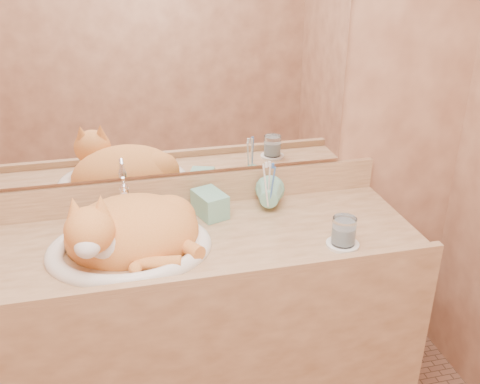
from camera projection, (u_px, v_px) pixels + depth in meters
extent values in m
cube|color=#965F44|center=(168.00, 102.00, 1.87)|extent=(2.40, 0.02, 2.50)
cube|color=white|center=(166.00, 63.00, 1.79)|extent=(1.30, 0.02, 0.80)
imported|color=#73B89E|center=(219.00, 197.00, 1.86)|extent=(0.12, 0.12, 0.20)
imported|color=#73B89E|center=(269.00, 201.00, 1.94)|extent=(0.14, 0.14, 0.10)
cylinder|color=white|center=(343.00, 244.00, 1.76)|extent=(0.11, 0.11, 0.01)
cylinder|color=silver|center=(344.00, 231.00, 1.74)|extent=(0.08, 0.08, 0.09)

